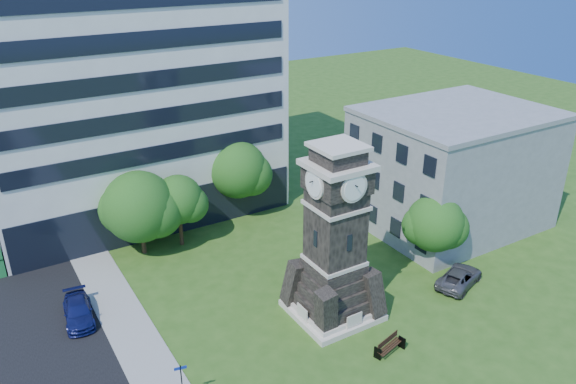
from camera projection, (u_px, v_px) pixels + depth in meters
ground at (312, 343)px, 35.67m from camera, size 160.00×160.00×0.00m
sidewalk at (141, 350)px, 35.06m from camera, size 3.00×70.00×0.06m
clock_tower at (335, 245)px, 36.49m from camera, size 5.40×5.40×12.22m
office_tall at (119, 57)px, 48.52m from camera, size 26.20×15.11×28.60m
office_low at (452, 168)px, 49.24m from camera, size 15.20×12.20×10.40m
car_street_north at (78, 311)px, 37.67m from camera, size 2.33×4.64×1.29m
car_east_lot at (459, 277)px, 41.51m from camera, size 5.03×3.52×1.28m
park_bench at (389, 345)px, 34.63m from camera, size 2.07×0.55×1.07m
street_sign at (182, 381)px, 30.12m from camera, size 0.68×0.07×2.83m
tree_nw at (140, 208)px, 44.45m from camera, size 6.34×5.77×7.07m
tree_nc at (179, 201)px, 45.73m from camera, size 4.49×4.08×6.21m
tree_ne at (238, 171)px, 50.38m from camera, size 5.75×5.23×7.30m
tree_east at (435, 225)px, 42.58m from camera, size 4.86×4.42×6.05m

